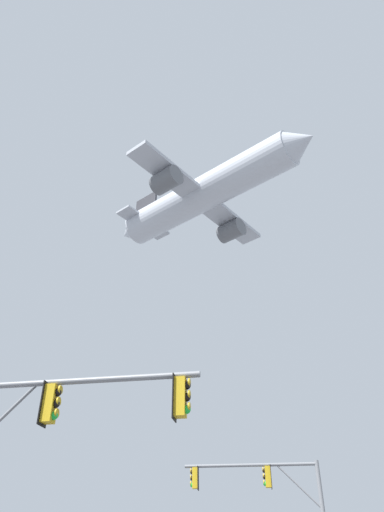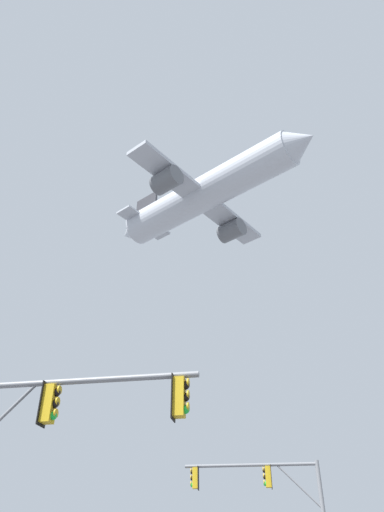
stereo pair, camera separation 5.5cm
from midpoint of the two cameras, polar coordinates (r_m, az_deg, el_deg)
signal_pole_near at (r=12.38m, az=-17.59°, el=-19.73°), size 5.94×0.78×5.66m
signal_pole_far at (r=24.60m, az=9.38°, el=-26.38°), size 6.33×0.58×5.78m
airplane at (r=46.67m, az=1.56°, el=7.50°), size 20.73×16.26×6.35m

